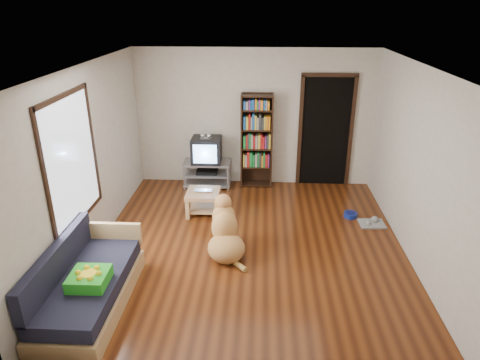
# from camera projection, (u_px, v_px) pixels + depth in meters

# --- Properties ---
(ground) EXTENTS (5.00, 5.00, 0.00)m
(ground) POSITION_uv_depth(u_px,v_px,m) (250.00, 248.00, 6.30)
(ground) COLOR #5E2A10
(ground) RESTS_ON ground
(ceiling) EXTENTS (5.00, 5.00, 0.00)m
(ceiling) POSITION_uv_depth(u_px,v_px,m) (251.00, 67.00, 5.30)
(ceiling) COLOR white
(ceiling) RESTS_ON ground
(wall_back) EXTENTS (4.50, 0.00, 4.50)m
(wall_back) POSITION_uv_depth(u_px,v_px,m) (255.00, 118.00, 8.10)
(wall_back) COLOR beige
(wall_back) RESTS_ON ground
(wall_front) EXTENTS (4.50, 0.00, 4.50)m
(wall_front) POSITION_uv_depth(u_px,v_px,m) (241.00, 273.00, 3.50)
(wall_front) COLOR beige
(wall_front) RESTS_ON ground
(wall_left) EXTENTS (0.00, 5.00, 5.00)m
(wall_left) POSITION_uv_depth(u_px,v_px,m) (88.00, 162.00, 5.91)
(wall_left) COLOR beige
(wall_left) RESTS_ON ground
(wall_right) EXTENTS (0.00, 5.00, 5.00)m
(wall_right) POSITION_uv_depth(u_px,v_px,m) (419.00, 168.00, 5.69)
(wall_right) COLOR beige
(wall_right) RESTS_ON ground
(green_cushion) EXTENTS (0.42, 0.42, 0.14)m
(green_cushion) POSITION_uv_depth(u_px,v_px,m) (89.00, 279.00, 4.78)
(green_cushion) COLOR green
(green_cushion) RESTS_ON sofa
(laptop) EXTENTS (0.31, 0.20, 0.02)m
(laptop) POSITION_uv_depth(u_px,v_px,m) (203.00, 192.00, 7.14)
(laptop) COLOR silver
(laptop) RESTS_ON coffee_table
(dog_bowl) EXTENTS (0.22, 0.22, 0.08)m
(dog_bowl) POSITION_uv_depth(u_px,v_px,m) (350.00, 215.00, 7.18)
(dog_bowl) COLOR navy
(dog_bowl) RESTS_ON ground
(grey_rag) EXTENTS (0.41, 0.34, 0.03)m
(grey_rag) POSITION_uv_depth(u_px,v_px,m) (372.00, 224.00, 6.94)
(grey_rag) COLOR gray
(grey_rag) RESTS_ON ground
(window) EXTENTS (0.03, 1.46, 1.70)m
(window) POSITION_uv_depth(u_px,v_px,m) (72.00, 161.00, 5.37)
(window) COLOR white
(window) RESTS_ON wall_left
(doorway) EXTENTS (1.03, 0.05, 2.19)m
(doorway) POSITION_uv_depth(u_px,v_px,m) (326.00, 129.00, 8.09)
(doorway) COLOR black
(doorway) RESTS_ON wall_back
(tv_stand) EXTENTS (0.90, 0.45, 0.50)m
(tv_stand) POSITION_uv_depth(u_px,v_px,m) (207.00, 173.00, 8.31)
(tv_stand) COLOR #99999E
(tv_stand) RESTS_ON ground
(crt_tv) EXTENTS (0.55, 0.52, 0.58)m
(crt_tv) POSITION_uv_depth(u_px,v_px,m) (207.00, 149.00, 8.15)
(crt_tv) COLOR black
(crt_tv) RESTS_ON tv_stand
(bookshelf) EXTENTS (0.60, 0.30, 1.80)m
(bookshelf) POSITION_uv_depth(u_px,v_px,m) (257.00, 136.00, 8.07)
(bookshelf) COLOR black
(bookshelf) RESTS_ON ground
(sofa) EXTENTS (0.80, 1.80, 0.80)m
(sofa) POSITION_uv_depth(u_px,v_px,m) (87.00, 286.00, 5.02)
(sofa) COLOR tan
(sofa) RESTS_ON ground
(coffee_table) EXTENTS (0.55, 0.55, 0.40)m
(coffee_table) POSITION_uv_depth(u_px,v_px,m) (203.00, 198.00, 7.22)
(coffee_table) COLOR tan
(coffee_table) RESTS_ON ground
(dog) EXTENTS (0.63, 0.97, 0.84)m
(dog) POSITION_uv_depth(u_px,v_px,m) (225.00, 234.00, 6.07)
(dog) COLOR tan
(dog) RESTS_ON ground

